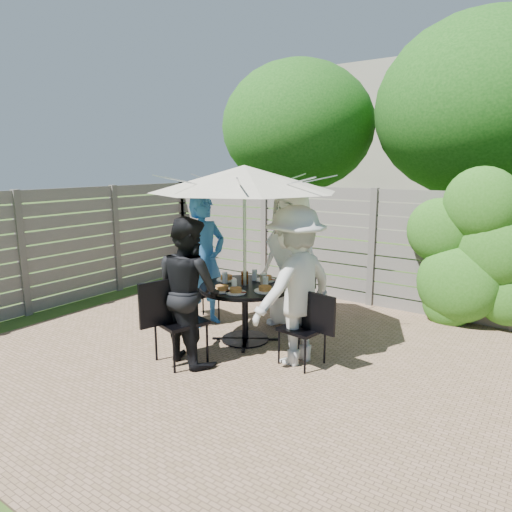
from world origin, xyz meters
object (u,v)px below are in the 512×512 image
Objects in this scene: chair_right at (303,343)px; coffee_cup at (263,279)px; syrup_jug at (245,278)px; plate_front at (222,289)px; umbrella at (244,179)px; person_left at (204,261)px; glass_left at (225,278)px; plate_back at (266,279)px; plate_left at (226,278)px; plate_extra at (236,291)px; patio_table at (245,303)px; glass_right at (266,282)px; person_front at (189,290)px; bicycle at (201,259)px; plate_right at (265,289)px; chair_front at (180,338)px; person_right at (295,286)px; glass_front at (234,285)px; person_back at (291,259)px; glass_back at (255,275)px; chair_back at (297,306)px; chair_left at (200,304)px.

chair_right reaches higher than coffee_cup.
chair_right is at bearing -15.09° from syrup_jug.
umbrella is at bearing 77.64° from plate_front.
glass_left is at bearing -100.42° from person_left.
chair_right is 1.14m from plate_front.
plate_back is at bearing -66.55° from person_left.
plate_left is 0.62m from plate_extra.
patio_table is 9.45× the size of glass_right.
chair_right is at bearing -139.25° from person_front.
plate_left is at bearing -90.00° from person_left.
plate_front is at bearing -102.36° from plate_back.
plate_back is 2.97m from bicycle.
chair_front is at bearing -122.84° from plate_right.
glass_left is 1.00× the size of glass_right.
patio_table is 5.51× the size of plate_extra.
bicycle reaches higher than plate_left.
bicycle is at bearing 145.48° from glass_right.
person_front is 0.48m from plate_front.
plate_left is at bearing -66.55° from person_front.
chair_front reaches higher than plate_right.
person_right reaches higher than person_front.
patio_table is 0.40m from glass_front.
person_left is at bearing -168.91° from plate_back.
umbrella is at bearing -3.97° from chair_right.
bicycle reaches higher than glass_left.
person_back is 7.25× the size of plate_right.
plate_front is at bearing -112.14° from coffee_cup.
glass_front is 0.40m from glass_right.
plate_left is (-0.35, 0.08, 0.24)m from patio_table.
plate_back is at bearing -90.00° from person_back.
person_back is 1.20m from plate_front.
umbrella is 3.10× the size of chair_right.
plate_front is 0.63m from glass_back.
person_right is at bearing -27.88° from glass_back.
plate_left is 2.17× the size of coffee_cup.
glass_left reaches higher than plate_back.
person_right is 1.10m from glass_left.
glass_left is (-0.28, -0.05, -1.23)m from umbrella.
person_right is at bearing -29.13° from coffee_cup.
chair_back is 0.49× the size of bicycle.
chair_left is 6.31× the size of glass_back.
chair_left is (-0.94, 0.21, -1.76)m from umbrella.
chair_front is (-0.41, -1.89, 0.04)m from chair_back.
chair_left reaches higher than plate_extra.
glass_right is at bearing -35.36° from glass_back.
patio_table is at bearing 9.64° from glass_left.
chair_front is at bearing -90.04° from person_back.
plate_back is at bearing 123.14° from glass_right.
person_front is at bearing -135.00° from person_left.
chair_back is 6.08× the size of glass_right.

